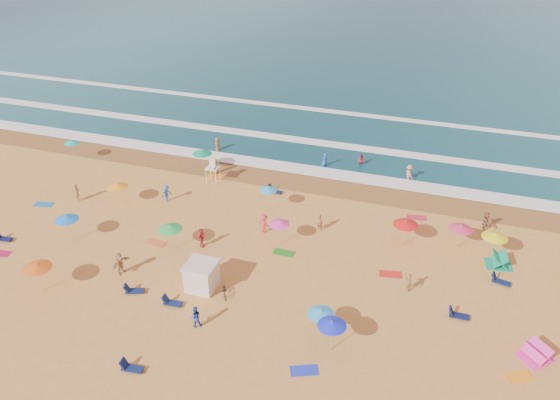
% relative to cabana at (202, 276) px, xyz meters
% --- Properties ---
extents(ground, '(220.00, 220.00, 0.00)m').
position_rel_cabana_xyz_m(ground, '(0.70, 5.43, -1.00)').
color(ground, gold).
rests_on(ground, ground).
extents(ocean, '(220.00, 140.00, 0.18)m').
position_rel_cabana_xyz_m(ocean, '(0.70, 89.43, -1.00)').
color(ocean, '#0C4756').
rests_on(ocean, ground).
extents(wet_sand, '(220.00, 220.00, 0.00)m').
position_rel_cabana_xyz_m(wet_sand, '(0.70, 17.93, -0.99)').
color(wet_sand, olive).
rests_on(wet_sand, ground).
extents(surf_foam, '(200.00, 18.70, 0.05)m').
position_rel_cabana_xyz_m(surf_foam, '(0.70, 26.75, -0.90)').
color(surf_foam, white).
rests_on(surf_foam, ground).
extents(cabana, '(2.00, 2.00, 2.00)m').
position_rel_cabana_xyz_m(cabana, '(0.00, 0.00, 0.00)').
color(cabana, silver).
rests_on(cabana, ground).
extents(cabana_roof, '(2.20, 2.20, 0.12)m').
position_rel_cabana_xyz_m(cabana_roof, '(0.00, 0.00, 1.06)').
color(cabana_roof, silver).
rests_on(cabana_roof, cabana).
extents(bicycle, '(1.14, 1.59, 0.80)m').
position_rel_cabana_xyz_m(bicycle, '(1.90, -0.30, -0.60)').
color(bicycle, black).
rests_on(bicycle, ground).
extents(lifeguard_stand, '(1.20, 1.20, 2.10)m').
position_rel_cabana_xyz_m(lifeguard_stand, '(-6.01, 15.23, 0.05)').
color(lifeguard_stand, white).
rests_on(lifeguard_stand, ground).
extents(beach_umbrellas, '(52.62, 27.49, 0.83)m').
position_rel_cabana_xyz_m(beach_umbrellas, '(3.24, 5.47, 1.14)').
color(beach_umbrellas, '#FB37B5').
rests_on(beach_umbrellas, ground).
extents(loungers, '(48.58, 24.26, 0.34)m').
position_rel_cabana_xyz_m(loungers, '(5.50, 2.78, -0.83)').
color(loungers, '#0E1347').
rests_on(loungers, ground).
extents(towels, '(42.60, 26.35, 0.03)m').
position_rel_cabana_xyz_m(towels, '(-0.23, 3.62, -0.98)').
color(towels, '#B31649').
rests_on(towels, ground).
extents(popup_tents, '(4.45, 11.58, 1.20)m').
position_rel_cabana_xyz_m(popup_tents, '(21.68, 5.00, -0.40)').
color(popup_tents, '#FF38B2').
rests_on(popup_tents, ground).
extents(beachgoers, '(43.52, 30.34, 2.12)m').
position_rel_cabana_xyz_m(beachgoers, '(-1.18, 9.23, -0.19)').
color(beachgoers, tan).
rests_on(beachgoers, ground).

